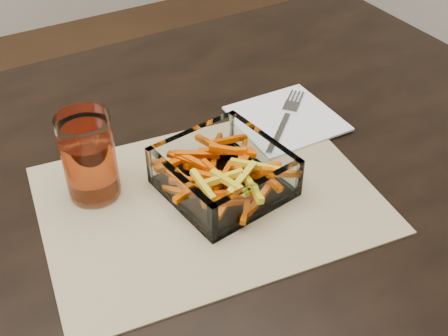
{
  "coord_description": "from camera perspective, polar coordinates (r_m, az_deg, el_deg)",
  "views": [
    {
      "loc": [
        -0.11,
        -0.57,
        1.28
      ],
      "look_at": [
        0.19,
        -0.04,
        0.78
      ],
      "focal_mm": 45.0,
      "sensor_mm": 36.0,
      "label": 1
    }
  ],
  "objects": [
    {
      "name": "dining_table",
      "position": [
        0.84,
        -12.72,
        -8.74
      ],
      "size": [
        1.6,
        0.9,
        0.75
      ],
      "color": "black",
      "rests_on": "ground"
    },
    {
      "name": "placemat",
      "position": [
        0.78,
        -1.56,
        -3.17
      ],
      "size": [
        0.49,
        0.38,
        0.0
      ],
      "primitive_type": "cube",
      "rotation": [
        0.0,
        0.0,
        -0.13
      ],
      "color": "tan",
      "rests_on": "dining_table"
    },
    {
      "name": "glass_bowl",
      "position": [
        0.78,
        -0.03,
        -0.67
      ],
      "size": [
        0.17,
        0.17,
        0.06
      ],
      "rotation": [
        0.0,
        0.0,
        0.13
      ],
      "color": "white",
      "rests_on": "placemat"
    },
    {
      "name": "tumbler",
      "position": [
        0.77,
        -13.5,
        0.82
      ],
      "size": [
        0.07,
        0.07,
        0.13
      ],
      "color": "white",
      "rests_on": "placemat"
    },
    {
      "name": "napkin",
      "position": [
        0.93,
        6.37,
        5.03
      ],
      "size": [
        0.16,
        0.16,
        0.0
      ],
      "primitive_type": "cube",
      "rotation": [
        0.0,
        0.0,
        -0.03
      ],
      "color": "white",
      "rests_on": "placemat"
    },
    {
      "name": "fork",
      "position": [
        0.93,
        6.35,
        5.14
      ],
      "size": [
        0.15,
        0.13,
        0.0
      ],
      "rotation": [
        0.0,
        0.0,
        -0.85
      ],
      "color": "silver",
      "rests_on": "napkin"
    }
  ]
}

